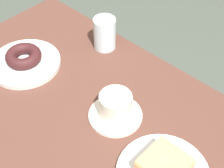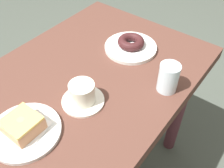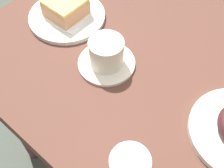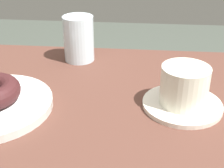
% 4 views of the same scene
% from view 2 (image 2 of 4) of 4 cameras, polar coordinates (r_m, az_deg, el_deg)
% --- Properties ---
extents(table, '(0.96, 0.69, 0.76)m').
position_cam_2_polar(table, '(1.04, -5.32, -3.40)').
color(table, '#533128').
rests_on(table, ground_plane).
extents(plate_chocolate_ring, '(0.22, 0.22, 0.01)m').
position_cam_2_polar(plate_chocolate_ring, '(1.07, 4.19, 8.17)').
color(plate_chocolate_ring, silver).
rests_on(plate_chocolate_ring, table).
extents(napkin_chocolate_ring, '(0.17, 0.17, 0.00)m').
position_cam_2_polar(napkin_chocolate_ring, '(1.06, 4.22, 8.56)').
color(napkin_chocolate_ring, white).
rests_on(napkin_chocolate_ring, plate_chocolate_ring).
extents(donut_chocolate_ring, '(0.11, 0.11, 0.04)m').
position_cam_2_polar(donut_chocolate_ring, '(1.05, 4.27, 9.40)').
color(donut_chocolate_ring, '#3B191B').
rests_on(donut_chocolate_ring, napkin_chocolate_ring).
extents(plate_glazed_square, '(0.22, 0.22, 0.01)m').
position_cam_2_polar(plate_glazed_square, '(0.81, -18.85, -10.00)').
color(plate_glazed_square, silver).
rests_on(plate_glazed_square, table).
extents(napkin_glazed_square, '(0.14, 0.14, 0.00)m').
position_cam_2_polar(napkin_glazed_square, '(0.81, -18.98, -9.68)').
color(napkin_glazed_square, white).
rests_on(napkin_glazed_square, plate_glazed_square).
extents(donut_glazed_square, '(0.10, 0.10, 0.05)m').
position_cam_2_polar(donut_glazed_square, '(0.79, -19.41, -8.57)').
color(donut_glazed_square, tan).
rests_on(donut_glazed_square, napkin_glazed_square).
extents(water_glass, '(0.07, 0.07, 0.10)m').
position_cam_2_polar(water_glass, '(0.88, 12.50, 1.39)').
color(water_glass, silver).
rests_on(water_glass, table).
extents(coffee_cup, '(0.14, 0.14, 0.08)m').
position_cam_2_polar(coffee_cup, '(0.83, -6.65, -2.35)').
color(coffee_cup, silver).
rests_on(coffee_cup, table).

